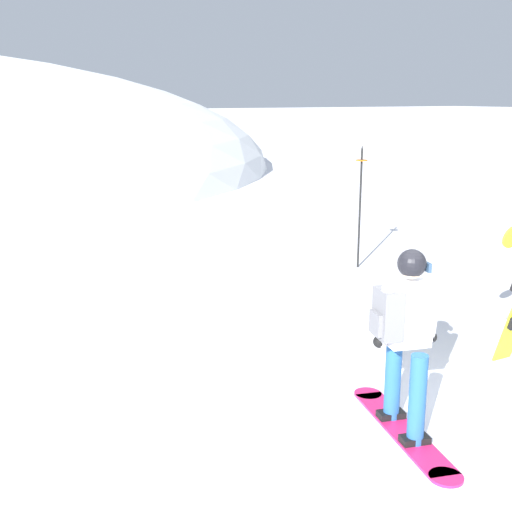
# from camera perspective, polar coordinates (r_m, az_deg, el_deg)

# --- Properties ---
(ground_plane) EXTENTS (300.00, 300.00, 0.00)m
(ground_plane) POSITION_cam_1_polar(r_m,az_deg,el_deg) (6.40, 14.35, -14.56)
(ground_plane) COLOR white
(snowboarder_main) EXTENTS (0.68, 1.79, 1.71)m
(snowboarder_main) POSITION_cam_1_polar(r_m,az_deg,el_deg) (5.96, 12.76, -6.92)
(snowboarder_main) COLOR #D11E5B
(snowboarder_main) RESTS_ON ground
(piste_marker_near) EXTENTS (0.20, 0.20, 2.17)m
(piste_marker_near) POSITION_cam_1_polar(r_m,az_deg,el_deg) (11.67, 9.04, 4.89)
(piste_marker_near) COLOR black
(piste_marker_near) RESTS_ON ground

